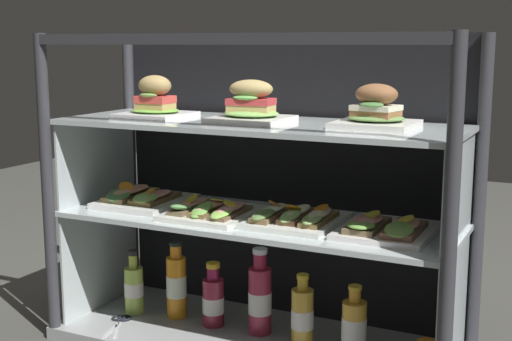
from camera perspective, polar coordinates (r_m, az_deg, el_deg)
name	(u,v)px	position (r m, az deg, el deg)	size (l,w,h in m)	color
case_frame	(273,176)	(2.13, 1.37, -0.41)	(1.21, 0.45, 0.93)	#333338
riser_lower_tier	(256,280)	(2.10, 0.00, -8.80)	(1.14, 0.38, 0.35)	silver
shelf_lower_glass	(256,220)	(2.05, 0.00, -4.02)	(1.16, 0.40, 0.01)	silver
riser_upper_tier	(256,173)	(2.02, 0.00, -0.21)	(1.14, 0.38, 0.26)	silver
shelf_upper_glass	(256,125)	(2.00, 0.00, 3.70)	(1.16, 0.40, 0.01)	silver
plated_roll_sandwich_center	(155,102)	(2.16, -8.13, 5.47)	(0.20, 0.20, 0.12)	white
plated_roll_sandwich_mid_right	(251,107)	(1.99, -0.40, 5.12)	(0.20, 0.20, 0.12)	white
plated_roll_sandwich_right_of_center	(376,112)	(1.89, 9.63, 4.68)	(0.20, 0.20, 0.12)	white
open_sandwich_tray_mid_left	(143,198)	(2.23, -9.12, -2.21)	(0.24, 0.27, 0.07)	white
open_sandwich_tray_left_of_center	(211,211)	(2.06, -3.62, -3.24)	(0.24, 0.27, 0.06)	white
open_sandwich_tray_mid_right	(295,217)	(1.97, 3.19, -3.78)	(0.24, 0.27, 0.06)	white
open_sandwich_tray_center	(385,228)	(1.89, 10.38, -4.58)	(0.24, 0.27, 0.06)	white
juice_bottle_back_center	(134,288)	(2.34, -9.80, -9.30)	(0.06, 0.06, 0.21)	#B2D356
juice_bottle_front_middle	(176,285)	(2.28, -6.42, -9.11)	(0.06, 0.06, 0.25)	orange
juice_bottle_back_right	(213,300)	(2.21, -3.46, -10.37)	(0.07, 0.07, 0.20)	maroon
juice_bottle_near_post	(261,298)	(2.14, 0.41, -10.25)	(0.07, 0.07, 0.26)	#A22945
juice_bottle_front_right_end	(302,316)	(2.07, 3.72, -11.63)	(0.06, 0.06, 0.21)	gold
juice_bottle_front_second	(354,327)	(2.02, 7.90, -12.40)	(0.07, 0.07, 0.20)	gold
kitchen_scissors	(120,321)	(2.30, -10.91, -11.80)	(0.12, 0.18, 0.01)	silver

